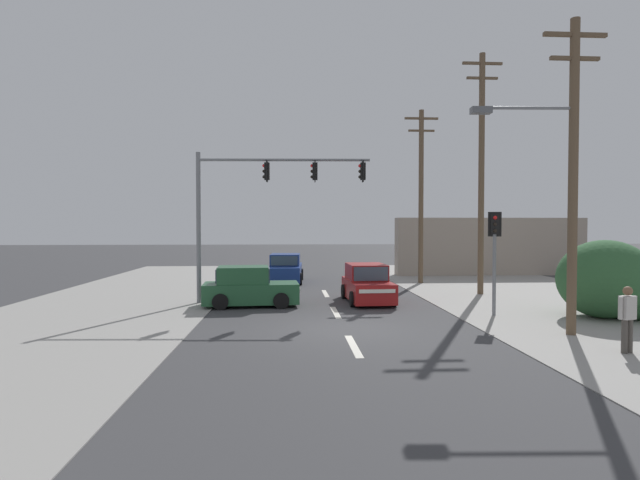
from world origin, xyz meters
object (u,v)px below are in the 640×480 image
at_px(utility_pole_foreground_right, 568,165).
at_px(hatchback_crossing_left, 249,288).
at_px(utility_pole_midground_right, 481,169).
at_px(pedestrian_at_kerb, 627,316).
at_px(utility_pole_background_right, 421,193).
at_px(pedestal_signal_right_kerb, 495,245).
at_px(sedan_receding_far, 285,269).
at_px(hatchback_oncoming_mid, 367,285).
at_px(traffic_signal_mast, 259,194).

xyz_separation_m(utility_pole_foreground_right, hatchback_crossing_left, (-9.32, 5.74, -4.06)).
distance_m(utility_pole_midground_right, pedestrian_at_kerb, 11.48).
height_order(utility_pole_background_right, pedestal_signal_right_kerb, utility_pole_background_right).
distance_m(pedestal_signal_right_kerb, sedan_receding_far, 13.03).
distance_m(utility_pole_foreground_right, hatchback_oncoming_mid, 8.96).
bearing_deg(utility_pole_midground_right, pedestal_signal_right_kerb, -106.77).
bearing_deg(sedan_receding_far, utility_pole_foreground_right, -59.97).
relative_size(utility_pole_midground_right, pedestal_signal_right_kerb, 3.02).
height_order(traffic_signal_mast, pedestrian_at_kerb, traffic_signal_mast).
bearing_deg(traffic_signal_mast, utility_pole_midground_right, 11.28).
distance_m(hatchback_crossing_left, pedestrian_at_kerb, 12.41).
bearing_deg(utility_pole_background_right, pedestal_signal_right_kerb, -90.33).
height_order(traffic_signal_mast, sedan_receding_far, traffic_signal_mast).
xyz_separation_m(hatchback_oncoming_mid, hatchback_crossing_left, (-4.70, -0.78, 0.00)).
bearing_deg(utility_pole_background_right, pedestrian_at_kerb, -86.01).
height_order(hatchback_oncoming_mid, sedan_receding_far, sedan_receding_far).
height_order(pedestal_signal_right_kerb, pedestrian_at_kerb, pedestal_signal_right_kerb).
bearing_deg(pedestal_signal_right_kerb, utility_pole_foreground_right, -75.99).
relative_size(utility_pole_midground_right, utility_pole_background_right, 1.16).
height_order(sedan_receding_far, pedestrian_at_kerb, pedestrian_at_kerb).
height_order(utility_pole_background_right, hatchback_oncoming_mid, utility_pole_background_right).
bearing_deg(pedestal_signal_right_kerb, sedan_receding_far, 123.94).
bearing_deg(hatchback_crossing_left, utility_pole_midground_right, 14.65).
distance_m(utility_pole_midground_right, hatchback_oncoming_mid, 7.57).
xyz_separation_m(utility_pole_midground_right, hatchback_oncoming_mid, (-5.43, -1.87, -4.93)).
bearing_deg(pedestrian_at_kerb, utility_pole_foreground_right, 98.96).
xyz_separation_m(utility_pole_foreground_right, utility_pole_background_right, (-0.72, 12.88, 0.11)).
height_order(hatchback_crossing_left, pedestrian_at_kerb, pedestrian_at_kerb).
height_order(hatchback_oncoming_mid, hatchback_crossing_left, same).
relative_size(pedestal_signal_right_kerb, pedestrian_at_kerb, 2.18).
bearing_deg(utility_pole_foreground_right, utility_pole_midground_right, 84.42).
distance_m(utility_pole_background_right, traffic_signal_mast, 10.50).
bearing_deg(utility_pole_foreground_right, sedan_receding_far, 120.03).
bearing_deg(pedestrian_at_kerb, sedan_receding_far, 117.62).
distance_m(utility_pole_midground_right, traffic_signal_mast, 10.08).
relative_size(utility_pole_foreground_right, traffic_signal_mast, 1.28).
height_order(hatchback_oncoming_mid, pedestrian_at_kerb, pedestrian_at_kerb).
distance_m(sedan_receding_far, pedestrian_at_kerb, 17.93).
bearing_deg(hatchback_oncoming_mid, hatchback_crossing_left, -170.60).
relative_size(utility_pole_foreground_right, pedestrian_at_kerb, 5.41).
height_order(traffic_signal_mast, hatchback_oncoming_mid, traffic_signal_mast).
relative_size(utility_pole_foreground_right, pedestal_signal_right_kerb, 2.48).
bearing_deg(hatchback_oncoming_mid, traffic_signal_mast, -178.88).
bearing_deg(utility_pole_midground_right, sedan_receding_far, 148.34).
xyz_separation_m(utility_pole_background_right, traffic_signal_mast, (-8.27, -6.45, -0.52)).
bearing_deg(hatchback_crossing_left, utility_pole_foreground_right, -31.63).
bearing_deg(utility_pole_foreground_right, pedestal_signal_right_kerb, 104.01).
bearing_deg(sedan_receding_far, utility_pole_background_right, -7.38).
xyz_separation_m(utility_pole_foreground_right, traffic_signal_mast, (-8.98, 6.43, -0.41)).
bearing_deg(hatchback_crossing_left, sedan_receding_far, 80.65).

